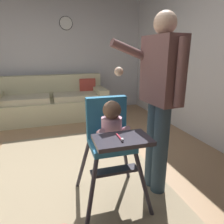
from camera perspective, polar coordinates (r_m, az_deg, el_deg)
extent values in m
cube|color=#9F7A56|center=(2.44, -14.42, -18.23)|extent=(5.90, 6.95, 0.10)
cube|color=silver|center=(4.72, -18.15, 15.34)|extent=(5.10, 0.06, 2.57)
cube|color=silver|center=(3.22, 26.74, 14.27)|extent=(0.06, 5.95, 2.57)
cube|color=gray|center=(2.40, -10.73, -16.97)|extent=(1.81, 2.39, 0.01)
cube|color=beige|center=(4.29, -16.44, 0.72)|extent=(2.16, 0.84, 0.40)
cube|color=beige|center=(4.53, -17.05, 7.04)|extent=(2.16, 0.22, 0.46)
cube|color=beige|center=(4.35, -3.64, 5.65)|extent=(0.20, 0.84, 0.20)
cube|color=beige|center=(4.20, -23.08, 3.32)|extent=(0.86, 0.60, 0.11)
cube|color=beige|center=(4.22, -10.31, 4.43)|extent=(0.86, 0.60, 0.11)
cube|color=#B24238|center=(4.48, -6.94, 7.17)|extent=(0.35, 0.12, 0.34)
cylinder|color=#312E37|center=(1.69, -5.82, -22.07)|extent=(0.17, 0.17, 0.55)
cylinder|color=#312E37|center=(1.80, 8.96, -19.46)|extent=(0.17, 0.17, 0.55)
cylinder|color=#312E37|center=(2.05, -8.19, -14.55)|extent=(0.17, 0.17, 0.55)
cylinder|color=#312E37|center=(2.14, 3.86, -12.94)|extent=(0.17, 0.17, 0.55)
cube|color=teal|center=(1.75, -0.30, -9.02)|extent=(0.37, 0.37, 0.05)
cube|color=teal|center=(1.81, -1.62, -1.22)|extent=(0.36, 0.08, 0.36)
cube|color=#312E37|center=(1.43, 2.92, -7.85)|extent=(0.41, 0.27, 0.03)
cube|color=#312E37|center=(1.76, 0.72, -16.23)|extent=(0.40, 0.11, 0.02)
cylinder|color=#DDA3B9|center=(1.68, -0.12, -5.16)|extent=(0.18, 0.18, 0.22)
sphere|color=brown|center=(1.62, -0.02, 0.57)|extent=(0.15, 0.15, 0.15)
cylinder|color=#DDA3B9|center=(1.62, -3.31, -5.67)|extent=(0.05, 0.15, 0.10)
cylinder|color=#DDA3B9|center=(1.67, 3.73, -4.91)|extent=(0.05, 0.15, 0.10)
cylinder|color=#CC384C|center=(1.42, 2.16, -7.18)|extent=(0.01, 0.13, 0.01)
cube|color=white|center=(1.37, 2.97, -7.81)|extent=(0.01, 0.02, 0.02)
cylinder|color=#324655|center=(2.06, 11.53, -9.07)|extent=(0.14, 0.14, 0.88)
cylinder|color=#324655|center=(1.97, 13.48, -10.40)|extent=(0.14, 0.14, 0.88)
cube|color=brown|center=(1.82, 13.92, 11.29)|extent=(0.23, 0.41, 0.58)
sphere|color=beige|center=(1.83, 14.80, 23.14)|extent=(0.19, 0.19, 0.19)
cylinder|color=brown|center=(1.88, 6.56, 16.32)|extent=(0.48, 0.11, 0.23)
sphere|color=beige|center=(1.81, 1.92, 11.35)|extent=(0.08, 0.08, 0.08)
cylinder|color=brown|center=(1.64, 18.91, 10.35)|extent=(0.07, 0.07, 0.52)
cylinder|color=white|center=(4.74, -12.87, 23.25)|extent=(0.25, 0.03, 0.25)
cylinder|color=black|center=(4.75, -12.89, 23.23)|extent=(0.28, 0.02, 0.28)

